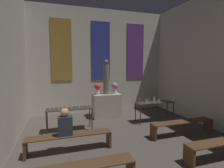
{
  "coord_description": "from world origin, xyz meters",
  "views": [
    {
      "loc": [
        -2.03,
        1.88,
        2.23
      ],
      "look_at": [
        0.0,
        8.22,
        1.51
      ],
      "focal_mm": 28.0,
      "sensor_mm": 36.0,
      "label": 1
    }
  ],
  "objects_px": {
    "flower_vase_right": "(115,87)",
    "statue": "(106,78)",
    "candle_rack_right": "(155,104)",
    "pew_back_left": "(70,139)",
    "person_seated": "(65,123)",
    "altar": "(106,105)",
    "pew_back_right": "(182,125)",
    "candle_rack_left": "(69,111)",
    "flower_vase_left": "(98,88)"
  },
  "relations": [
    {
      "from": "altar",
      "to": "pew_back_right",
      "type": "xyz_separation_m",
      "value": [
        1.75,
        -2.7,
        -0.16
      ]
    },
    {
      "from": "pew_back_left",
      "to": "statue",
      "type": "bearing_deg",
      "value": 57.05
    },
    {
      "from": "flower_vase_right",
      "to": "pew_back_right",
      "type": "relative_size",
      "value": 0.23
    },
    {
      "from": "candle_rack_right",
      "to": "person_seated",
      "type": "height_order",
      "value": "person_seated"
    },
    {
      "from": "pew_back_left",
      "to": "candle_rack_left",
      "type": "bearing_deg",
      "value": 86.05
    },
    {
      "from": "altar",
      "to": "flower_vase_left",
      "type": "bearing_deg",
      "value": -180.0
    },
    {
      "from": "flower_vase_right",
      "to": "candle_rack_left",
      "type": "distance_m",
      "value": 2.43
    },
    {
      "from": "person_seated",
      "to": "pew_back_right",
      "type": "bearing_deg",
      "value": 0.0
    },
    {
      "from": "statue",
      "to": "pew_back_right",
      "type": "xyz_separation_m",
      "value": [
        1.75,
        -2.7,
        -1.34
      ]
    },
    {
      "from": "flower_vase_right",
      "to": "person_seated",
      "type": "bearing_deg",
      "value": -129.72
    },
    {
      "from": "flower_vase_left",
      "to": "candle_rack_right",
      "type": "height_order",
      "value": "flower_vase_left"
    },
    {
      "from": "candle_rack_right",
      "to": "statue",
      "type": "bearing_deg",
      "value": 143.61
    },
    {
      "from": "pew_back_left",
      "to": "altar",
      "type": "bearing_deg",
      "value": 57.05
    },
    {
      "from": "flower_vase_left",
      "to": "person_seated",
      "type": "xyz_separation_m",
      "value": [
        -1.47,
        -2.7,
        -0.52
      ]
    },
    {
      "from": "statue",
      "to": "candle_rack_right",
      "type": "distance_m",
      "value": 2.26
    },
    {
      "from": "statue",
      "to": "pew_back_left",
      "type": "xyz_separation_m",
      "value": [
        -1.75,
        -2.7,
        -1.34
      ]
    },
    {
      "from": "altar",
      "to": "candle_rack_right",
      "type": "xyz_separation_m",
      "value": [
        1.64,
        -1.21,
        0.19
      ]
    },
    {
      "from": "flower_vase_right",
      "to": "statue",
      "type": "bearing_deg",
      "value": 180.0
    },
    {
      "from": "flower_vase_left",
      "to": "pew_back_right",
      "type": "height_order",
      "value": "flower_vase_left"
    },
    {
      "from": "altar",
      "to": "person_seated",
      "type": "bearing_deg",
      "value": -124.54
    },
    {
      "from": "candle_rack_right",
      "to": "person_seated",
      "type": "relative_size",
      "value": 2.18
    },
    {
      "from": "statue",
      "to": "candle_rack_left",
      "type": "distance_m",
      "value": 2.27
    },
    {
      "from": "flower_vase_right",
      "to": "pew_back_right",
      "type": "height_order",
      "value": "flower_vase_right"
    },
    {
      "from": "flower_vase_left",
      "to": "pew_back_left",
      "type": "xyz_separation_m",
      "value": [
        -1.36,
        -2.7,
        -0.94
      ]
    },
    {
      "from": "altar",
      "to": "pew_back_right",
      "type": "relative_size",
      "value": 0.55
    },
    {
      "from": "flower_vase_left",
      "to": "person_seated",
      "type": "bearing_deg",
      "value": -118.62
    },
    {
      "from": "candle_rack_right",
      "to": "person_seated",
      "type": "xyz_separation_m",
      "value": [
        -3.49,
        -1.49,
        0.07
      ]
    },
    {
      "from": "candle_rack_left",
      "to": "pew_back_left",
      "type": "relative_size",
      "value": 0.7
    },
    {
      "from": "flower_vase_left",
      "to": "candle_rack_left",
      "type": "xyz_separation_m",
      "value": [
        -1.26,
        -1.21,
        -0.59
      ]
    },
    {
      "from": "flower_vase_right",
      "to": "candle_rack_left",
      "type": "bearing_deg",
      "value": -149.24
    },
    {
      "from": "candle_rack_right",
      "to": "flower_vase_right",
      "type": "bearing_deg",
      "value": 136.07
    },
    {
      "from": "statue",
      "to": "pew_back_right",
      "type": "distance_m",
      "value": 3.48
    },
    {
      "from": "candle_rack_right",
      "to": "pew_back_right",
      "type": "relative_size",
      "value": 0.7
    },
    {
      "from": "flower_vase_right",
      "to": "altar",
      "type": "bearing_deg",
      "value": 180.0
    },
    {
      "from": "pew_back_left",
      "to": "person_seated",
      "type": "distance_m",
      "value": 0.44
    },
    {
      "from": "flower_vase_right",
      "to": "pew_back_right",
      "type": "bearing_deg",
      "value": -63.18
    },
    {
      "from": "flower_vase_left",
      "to": "person_seated",
      "type": "distance_m",
      "value": 3.11
    },
    {
      "from": "statue",
      "to": "pew_back_right",
      "type": "relative_size",
      "value": 0.68
    },
    {
      "from": "flower_vase_left",
      "to": "candle_rack_left",
      "type": "distance_m",
      "value": 1.84
    },
    {
      "from": "statue",
      "to": "person_seated",
      "type": "distance_m",
      "value": 3.4
    },
    {
      "from": "altar",
      "to": "flower_vase_right",
      "type": "height_order",
      "value": "flower_vase_right"
    },
    {
      "from": "candle_rack_left",
      "to": "pew_back_left",
      "type": "height_order",
      "value": "candle_rack_left"
    },
    {
      "from": "statue",
      "to": "pew_back_left",
      "type": "height_order",
      "value": "statue"
    },
    {
      "from": "candle_rack_right",
      "to": "pew_back_left",
      "type": "relative_size",
      "value": 0.7
    },
    {
      "from": "statue",
      "to": "candle_rack_left",
      "type": "bearing_deg",
      "value": -143.71
    },
    {
      "from": "statue",
      "to": "candle_rack_left",
      "type": "relative_size",
      "value": 0.96
    },
    {
      "from": "pew_back_right",
      "to": "candle_rack_left",
      "type": "bearing_deg",
      "value": 156.31
    },
    {
      "from": "pew_back_left",
      "to": "person_seated",
      "type": "height_order",
      "value": "person_seated"
    },
    {
      "from": "candle_rack_right",
      "to": "pew_back_left",
      "type": "bearing_deg",
      "value": -156.23
    },
    {
      "from": "flower_vase_left",
      "to": "pew_back_left",
      "type": "height_order",
      "value": "flower_vase_left"
    }
  ]
}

